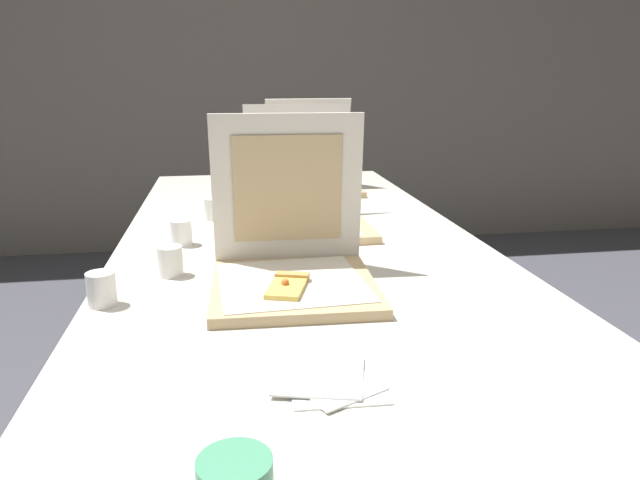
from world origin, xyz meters
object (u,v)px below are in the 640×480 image
Objects in this scene: pizza_box_front at (292,264)px; cup_white_near_left at (101,289)px; table at (302,259)px; pizza_box_back at (311,177)px; pizza_box_middle at (307,210)px; cup_white_far at (213,209)px; cup_white_mid at (181,233)px; napkin_pile at (331,380)px; cup_white_near_center at (170,261)px.

pizza_box_front is 0.39m from cup_white_near_left.
pizza_box_back is at bearing 79.68° from table.
pizza_box_middle is (0.04, 0.18, 0.09)m from table.
cup_white_near_left is 0.71m from cup_white_far.
napkin_pile is at bearing -71.12° from cup_white_mid.
cup_white_far is 0.53m from cup_white_near_center.
cup_white_near_left is 0.54m from napkin_pile.
napkin_pile is (-0.19, -1.48, -0.05)m from pizza_box_back.
table is at bearing -52.85° from cup_white_far.
cup_white_far is (0.08, 0.27, 0.00)m from cup_white_mid.
pizza_box_back is (0.20, 1.07, -0.00)m from pizza_box_front.
pizza_box_front is (-0.06, -0.32, 0.09)m from table.
cup_white_near_left is at bearing -107.36° from cup_white_mid.
pizza_box_front is 2.03× the size of napkin_pile.
cup_white_near_left is 1.00× the size of cup_white_far.
pizza_box_front is 5.28× the size of cup_white_near_center.
napkin_pile is at bearing -86.62° from pizza_box_front.
cup_white_mid is at bearing -125.34° from pizza_box_back.
table is 0.34m from pizza_box_front.
cup_white_near_left is at bearing -132.73° from pizza_box_middle.
pizza_box_middle is at bearing -26.43° from cup_white_far.
pizza_box_back is at bearing 62.32° from cup_white_near_left.
pizza_box_middle is 6.43× the size of cup_white_far.
napkin_pile is (-0.09, -0.91, -0.05)m from pizza_box_middle.
pizza_box_middle is at bearing 80.57° from pizza_box_front.
pizza_box_middle is 0.38m from cup_white_mid.
table is 5.30× the size of pizza_box_middle.
table is at bearing -7.92° from cup_white_mid.
pizza_box_middle is 1.23× the size of pizza_box_back.
cup_white_near_center is (-0.46, -0.95, -0.02)m from pizza_box_back.
cup_white_near_center is at bearing -134.75° from pizza_box_middle.
napkin_pile is at bearing -79.97° from cup_white_far.
table is at bearing 39.09° from cup_white_near_left.
cup_white_far is (-0.38, -0.43, -0.02)m from pizza_box_back.
cup_white_near_center is at bearing 158.11° from pizza_box_front.
pizza_box_back is 2.01× the size of napkin_pile.
cup_white_near_left is at bearing -120.10° from pizza_box_back.
cup_white_mid is at bearing 172.08° from table.
pizza_box_front reaches higher than table.
cup_white_far and cup_white_near_center have the same top height.
cup_white_near_left is (-0.38, -0.04, -0.02)m from pizza_box_front.
cup_white_near_left is at bearing -126.52° from cup_white_near_center.
pizza_box_front is 5.28× the size of cup_white_near_left.
pizza_box_middle reaches higher than cup_white_near_center.
pizza_box_middle reaches higher than napkin_pile.
cup_white_near_center is (-0.33, -0.20, 0.08)m from table.
pizza_box_back is 5.23× the size of cup_white_near_center.
pizza_box_front reaches higher than pizza_box_back.
napkin_pile is (0.26, -0.77, -0.03)m from cup_white_mid.
napkin_pile is at bearing -62.61° from cup_white_near_center.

